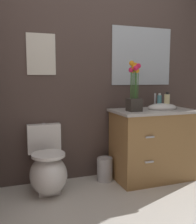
# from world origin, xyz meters

# --- Properties ---
(wall_back) EXTENTS (4.23, 0.05, 2.50)m
(wall_back) POSITION_xyz_m (0.20, 1.50, 1.25)
(wall_back) COLOR #4C3D38
(wall_back) RESTS_ON ground_plane
(toilet) EXTENTS (0.38, 0.59, 0.69)m
(toilet) POSITION_xyz_m (-0.67, 1.20, 0.24)
(toilet) COLOR white
(toilet) RESTS_ON ground_plane
(vanity_cabinet) EXTENTS (0.94, 0.56, 1.00)m
(vanity_cabinet) POSITION_xyz_m (0.56, 1.18, 0.42)
(vanity_cabinet) COLOR #9E7242
(vanity_cabinet) RESTS_ON ground_plane
(flower_vase) EXTENTS (0.14, 0.14, 0.55)m
(flower_vase) POSITION_xyz_m (0.28, 1.12, 1.03)
(flower_vase) COLOR #38332D
(flower_vase) RESTS_ON vanity_cabinet
(soap_bottle) EXTENTS (0.07, 0.07, 0.20)m
(soap_bottle) POSITION_xyz_m (0.74, 1.17, 0.91)
(soap_bottle) COLOR beige
(soap_bottle) RESTS_ON vanity_cabinet
(lotion_bottle) EXTENTS (0.05, 0.05, 0.18)m
(lotion_bottle) POSITION_xyz_m (0.70, 1.27, 0.90)
(lotion_bottle) COLOR teal
(lotion_bottle) RESTS_ON vanity_cabinet
(trash_bin) EXTENTS (0.18, 0.18, 0.27)m
(trash_bin) POSITION_xyz_m (-0.00, 1.28, 0.14)
(trash_bin) COLOR #B7B7BC
(trash_bin) RESTS_ON ground_plane
(wall_poster) EXTENTS (0.31, 0.01, 0.44)m
(wall_poster) POSITION_xyz_m (-0.67, 1.47, 1.44)
(wall_poster) COLOR silver
(wall_mirror) EXTENTS (0.80, 0.01, 0.70)m
(wall_mirror) POSITION_xyz_m (0.56, 1.47, 1.45)
(wall_mirror) COLOR #B2BCC6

